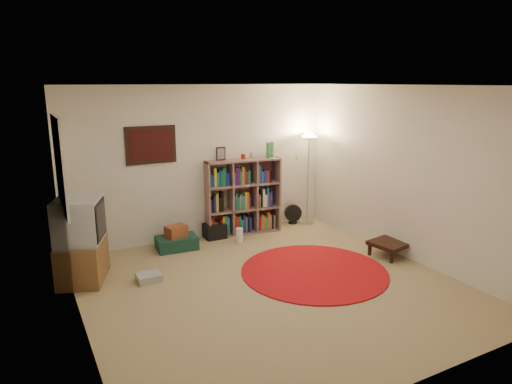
{
  "coord_description": "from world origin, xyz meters",
  "views": [
    {
      "loc": [
        -2.71,
        -4.64,
        2.55
      ],
      "look_at": [
        0.1,
        0.6,
        1.1
      ],
      "focal_mm": 32.0,
      "sensor_mm": 36.0,
      "label": 1
    }
  ],
  "objects_px": {
    "floor_fan": "(293,214)",
    "suitcase": "(177,243)",
    "tv_stand": "(81,241)",
    "bookshelf": "(241,198)",
    "side_table": "(389,244)",
    "floor_lamp": "(309,149)"
  },
  "relations": [
    {
      "from": "floor_lamp",
      "to": "tv_stand",
      "type": "distance_m",
      "value": 4.11
    },
    {
      "from": "side_table",
      "to": "bookshelf",
      "type": "bearing_deg",
      "value": 125.65
    },
    {
      "from": "tv_stand",
      "to": "suitcase",
      "type": "bearing_deg",
      "value": 40.77
    },
    {
      "from": "floor_fan",
      "to": "floor_lamp",
      "type": "bearing_deg",
      "value": -9.15
    },
    {
      "from": "floor_fan",
      "to": "tv_stand",
      "type": "xyz_separation_m",
      "value": [
        -3.75,
        -0.77,
        0.36
      ]
    },
    {
      "from": "bookshelf",
      "to": "floor_fan",
      "type": "height_order",
      "value": "bookshelf"
    },
    {
      "from": "bookshelf",
      "to": "suitcase",
      "type": "bearing_deg",
      "value": -163.11
    },
    {
      "from": "floor_fan",
      "to": "side_table",
      "type": "relative_size",
      "value": 0.63
    },
    {
      "from": "floor_lamp",
      "to": "floor_fan",
      "type": "xyz_separation_m",
      "value": [
        -0.22,
        0.13,
        -1.2
      ]
    },
    {
      "from": "floor_lamp",
      "to": "tv_stand",
      "type": "relative_size",
      "value": 1.5
    },
    {
      "from": "floor_lamp",
      "to": "tv_stand",
      "type": "xyz_separation_m",
      "value": [
        -3.97,
        -0.65,
        -0.84
      ]
    },
    {
      "from": "tv_stand",
      "to": "suitcase",
      "type": "distance_m",
      "value": 1.6
    },
    {
      "from": "floor_fan",
      "to": "suitcase",
      "type": "xyz_separation_m",
      "value": [
        -2.31,
        -0.25,
        -0.08
      ]
    },
    {
      "from": "side_table",
      "to": "floor_fan",
      "type": "bearing_deg",
      "value": 100.87
    },
    {
      "from": "floor_lamp",
      "to": "side_table",
      "type": "relative_size",
      "value": 2.92
    },
    {
      "from": "side_table",
      "to": "suitcase",
      "type": "bearing_deg",
      "value": 146.48
    },
    {
      "from": "floor_lamp",
      "to": "floor_fan",
      "type": "distance_m",
      "value": 1.23
    },
    {
      "from": "tv_stand",
      "to": "side_table",
      "type": "height_order",
      "value": "tv_stand"
    },
    {
      "from": "bookshelf",
      "to": "tv_stand",
      "type": "distance_m",
      "value": 2.79
    },
    {
      "from": "floor_fan",
      "to": "side_table",
      "type": "bearing_deg",
      "value": -58.4
    },
    {
      "from": "suitcase",
      "to": "tv_stand",
      "type": "bearing_deg",
      "value": -155.41
    },
    {
      "from": "floor_fan",
      "to": "suitcase",
      "type": "relative_size",
      "value": 0.55
    }
  ]
}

